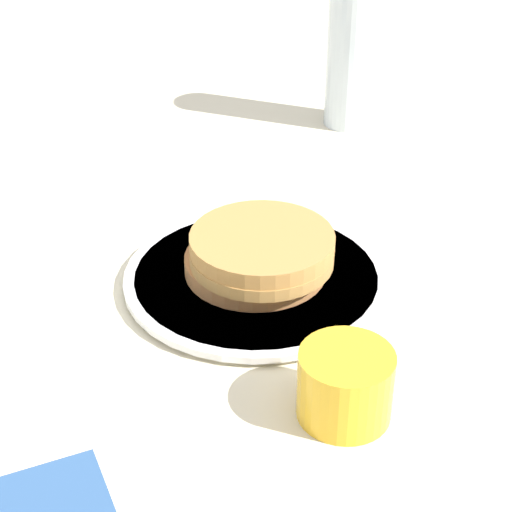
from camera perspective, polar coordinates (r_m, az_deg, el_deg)
ground_plane at (r=0.82m, az=-0.57°, el=-3.18°), size 4.00×4.00×0.00m
plate at (r=0.85m, az=-0.00°, el=-1.49°), size 0.26×0.26×0.01m
pancake_stack at (r=0.83m, az=0.24°, el=0.13°), size 0.15×0.14×0.05m
juice_glass at (r=0.69m, az=5.97°, el=-8.54°), size 0.08×0.08×0.06m
water_bottle_mid at (r=1.16m, az=6.49°, el=14.05°), size 0.07×0.07×0.25m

